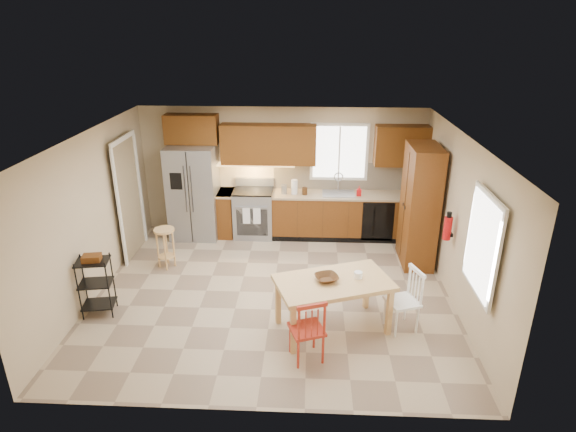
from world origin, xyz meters
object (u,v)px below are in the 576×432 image
at_px(fire_extinguisher, 448,228).
at_px(soap_bottle, 359,191).
at_px(pantry, 420,206).
at_px(utility_cart, 96,286).
at_px(range_stove, 254,214).
at_px(chair_red, 307,328).
at_px(refrigerator, 194,192).
at_px(dining_table, 333,305).
at_px(table_jar, 358,276).
at_px(table_bowl, 327,281).
at_px(chair_white, 402,300).
at_px(bar_stool, 166,248).

bearing_deg(fire_extinguisher, soap_bottle, 120.53).
bearing_deg(pantry, utility_cart, -159.02).
distance_m(range_stove, chair_red, 3.90).
bearing_deg(utility_cart, fire_extinguisher, -0.51).
xyz_separation_m(soap_bottle, pantry, (0.95, -0.90, 0.05)).
distance_m(refrigerator, dining_table, 4.03).
xyz_separation_m(fire_extinguisher, table_jar, (-1.41, -0.96, -0.32)).
bearing_deg(soap_bottle, pantry, -43.45).
relative_size(fire_extinguisher, utility_cart, 0.40).
bearing_deg(utility_cart, table_bowl, -13.61).
distance_m(chair_white, utility_cart, 4.34).
bearing_deg(pantry, chair_white, -105.97).
relative_size(fire_extinguisher, dining_table, 0.24).
bearing_deg(bar_stool, table_bowl, -9.16).
height_order(refrigerator, soap_bottle, refrigerator).
relative_size(refrigerator, pantry, 0.87).
bearing_deg(soap_bottle, dining_table, -101.08).
xyz_separation_m(refrigerator, fire_extinguisher, (4.33, -1.98, 0.19)).
height_order(dining_table, utility_cart, utility_cart).
height_order(dining_table, table_jar, table_jar).
bearing_deg(dining_table, pantry, 34.08).
height_order(refrigerator, dining_table, refrigerator).
bearing_deg(refrigerator, bar_stool, -99.09).
xyz_separation_m(chair_red, chair_white, (1.30, 0.70, 0.00)).
xyz_separation_m(pantry, table_jar, (-1.21, -2.01, -0.27)).
relative_size(fire_extinguisher, chair_white, 0.40).
bearing_deg(table_bowl, dining_table, 0.00).
distance_m(range_stove, soap_bottle, 2.10).
height_order(soap_bottle, fire_extinguisher, fire_extinguisher).
xyz_separation_m(fire_extinguisher, chair_red, (-2.09, -1.71, -0.65)).
height_order(soap_bottle, pantry, pantry).
bearing_deg(pantry, range_stove, 161.71).
distance_m(range_stove, pantry, 3.19).
height_order(fire_extinguisher, chair_red, fire_extinguisher).
bearing_deg(chair_white, pantry, -35.77).
distance_m(range_stove, fire_extinguisher, 3.83).
relative_size(table_bowl, bar_stool, 0.43).
bearing_deg(chair_white, fire_extinguisher, -57.82).
distance_m(range_stove, dining_table, 3.41).
height_order(pantry, fire_extinguisher, pantry).
relative_size(soap_bottle, table_bowl, 0.62).
relative_size(chair_white, utility_cart, 1.00).
bearing_deg(table_jar, refrigerator, 134.85).
xyz_separation_m(refrigerator, pantry, (4.13, -0.93, 0.14)).
distance_m(soap_bottle, table_jar, 2.93).
xyz_separation_m(fire_extinguisher, chair_white, (-0.79, -1.01, -0.65)).
height_order(refrigerator, chair_red, refrigerator).
height_order(pantry, dining_table, pantry).
bearing_deg(table_bowl, fire_extinguisher, 30.01).
relative_size(range_stove, table_bowl, 2.98).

